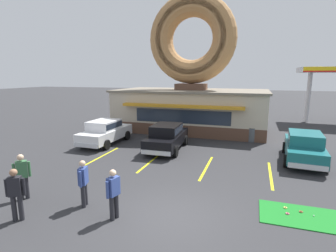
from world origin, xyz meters
The scene contains 19 objects.
ground_plane centered at (0.00, 0.00, 0.00)m, with size 160.00×160.00×0.00m, color #2D2D30.
donut_shop_building centered at (-2.66, 13.94, 3.74)m, with size 12.30×6.75×10.96m.
putting_mat centered at (4.86, 1.36, 0.01)m, with size 4.15×1.59×0.03m, color #197523.
mini_donut_near_right centered at (4.11, 1.63, 0.05)m, with size 0.13×0.13×0.04m, color brown.
mini_donut_mid_left centered at (3.67, 1.35, 0.05)m, with size 0.13×0.13×0.04m, color #D8667F.
mini_donut_mid_centre centered at (3.64, 1.76, 0.05)m, with size 0.13×0.13×0.04m, color #E5C666.
golf_ball centered at (4.46, 1.46, 0.05)m, with size 0.04×0.04×0.04m, color white.
car_teal centered at (5.05, 7.57, 0.87)m, with size 2.21×4.67×1.60m.
car_black centered at (-2.60, 7.45, 0.87)m, with size 2.13×4.63×1.60m.
car_white centered at (-7.00, 7.54, 0.87)m, with size 2.00×4.57×1.60m.
pedestrian_blue_sweater_man centered at (-1.65, -0.66, 0.92)m, with size 0.33×0.58×1.66m.
pedestrian_hooded_kid centered at (-4.51, -1.70, 0.96)m, with size 0.54×0.39×1.72m.
pedestrian_leather_jacket_man centered at (-5.53, -0.49, 0.96)m, with size 0.43×0.48×1.73m.
pedestrian_clipboard_woman centered at (-3.07, -0.24, 0.93)m, with size 0.33×0.58×1.68m.
trash_bin centered at (2.36, 11.21, 0.50)m, with size 0.57×0.57×0.97m.
parking_stripe_far_left centered at (-5.68, 5.00, 0.00)m, with size 0.12×3.60×0.01m, color yellow.
parking_stripe_left centered at (-2.68, 5.00, 0.00)m, with size 0.12×3.60×0.01m, color yellow.
parking_stripe_mid_left centered at (0.32, 5.00, 0.00)m, with size 0.12×3.60×0.01m, color yellow.
parking_stripe_centre centered at (3.32, 5.00, 0.00)m, with size 0.12×3.60×0.01m, color yellow.
Camera 1 is at (2.41, -7.43, 4.54)m, focal length 28.00 mm.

